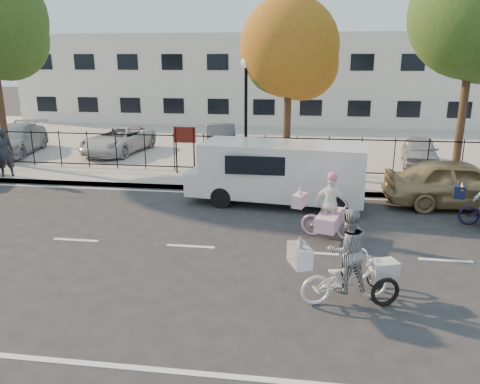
% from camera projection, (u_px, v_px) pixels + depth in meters
% --- Properties ---
extents(ground, '(120.00, 120.00, 0.00)m').
position_uv_depth(ground, '(191.00, 246.00, 11.52)').
color(ground, '#333334').
extents(road_markings, '(60.00, 9.52, 0.01)m').
position_uv_depth(road_markings, '(191.00, 246.00, 11.52)').
color(road_markings, silver).
rests_on(road_markings, ground).
extents(curb, '(60.00, 0.10, 0.15)m').
position_uv_depth(curb, '(225.00, 189.00, 16.31)').
color(curb, '#A8A399').
rests_on(curb, ground).
extents(sidewalk, '(60.00, 2.20, 0.15)m').
position_uv_depth(sidewalk, '(230.00, 181.00, 17.31)').
color(sidewalk, '#A8A399').
rests_on(sidewalk, ground).
extents(parking_lot, '(60.00, 15.60, 0.15)m').
position_uv_depth(parking_lot, '(255.00, 141.00, 25.78)').
color(parking_lot, '#A8A399').
rests_on(parking_lot, ground).
extents(iron_fence, '(58.00, 0.06, 1.50)m').
position_uv_depth(iron_fence, '(234.00, 154.00, 18.13)').
color(iron_fence, black).
rests_on(iron_fence, sidewalk).
extents(building, '(34.00, 10.00, 6.00)m').
position_uv_depth(building, '(270.00, 78.00, 34.48)').
color(building, silver).
rests_on(building, ground).
extents(lamppost, '(0.36, 0.36, 4.33)m').
position_uv_depth(lamppost, '(246.00, 97.00, 17.07)').
color(lamppost, black).
rests_on(lamppost, sidewalk).
extents(street_sign, '(0.85, 0.06, 1.80)m').
position_uv_depth(street_sign, '(185.00, 141.00, 17.85)').
color(street_sign, black).
rests_on(street_sign, sidewalk).
extents(zebra_trike, '(2.15, 1.41, 1.85)m').
position_uv_depth(zebra_trike, '(347.00, 267.00, 8.76)').
color(zebra_trike, white).
rests_on(zebra_trike, ground).
extents(unicorn_bike, '(1.79, 1.29, 1.77)m').
position_uv_depth(unicorn_bike, '(329.00, 214.00, 11.87)').
color(unicorn_bike, '#D29FB3').
rests_on(unicorn_bike, ground).
extents(white_van, '(5.67, 2.43, 1.95)m').
position_uv_depth(white_van, '(279.00, 171.00, 14.58)').
color(white_van, white).
rests_on(white_van, ground).
extents(gold_sedan, '(4.51, 1.97, 1.51)m').
position_uv_depth(gold_sedan, '(459.00, 183.00, 14.38)').
color(gold_sedan, '#A18757').
rests_on(gold_sedan, ground).
extents(pedestrian, '(0.80, 0.73, 1.83)m').
position_uv_depth(pedestrian, '(4.00, 152.00, 17.49)').
color(pedestrian, black).
rests_on(pedestrian, sidewalk).
extents(lot_car_a, '(2.68, 4.88, 1.34)m').
position_uv_depth(lot_car_a, '(15.00, 139.00, 21.78)').
color(lot_car_a, '#ACADB4').
rests_on(lot_car_a, parking_lot).
extents(lot_car_b, '(2.58, 4.68, 1.24)m').
position_uv_depth(lot_car_b, '(118.00, 140.00, 21.90)').
color(lot_car_b, silver).
rests_on(lot_car_b, parking_lot).
extents(lot_car_c, '(2.08, 4.05, 1.27)m').
position_uv_depth(lot_car_c, '(221.00, 138.00, 22.21)').
color(lot_car_c, '#484B50').
rests_on(lot_car_c, parking_lot).
extents(lot_car_d, '(1.89, 3.59, 1.17)m').
position_uv_depth(lot_car_d, '(420.00, 151.00, 19.52)').
color(lot_car_d, '#A1A4A8').
rests_on(lot_car_d, parking_lot).
extents(tree_mid, '(3.66, 3.64, 6.68)m').
position_uv_depth(tree_mid, '(293.00, 52.00, 17.08)').
color(tree_mid, '#442D1D').
rests_on(tree_mid, ground).
extents(tree_east, '(4.46, 4.46, 8.17)m').
position_uv_depth(tree_east, '(478.00, 20.00, 15.90)').
color(tree_east, '#442D1D').
rests_on(tree_east, ground).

